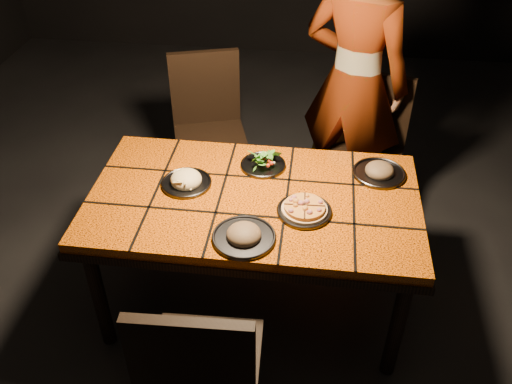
# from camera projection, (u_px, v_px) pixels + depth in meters

# --- Properties ---
(room_shell) EXTENTS (6.04, 7.04, 3.08)m
(room_shell) POSITION_uv_depth(u_px,v_px,m) (253.00, 48.00, 2.16)
(room_shell) COLOR black
(room_shell) RESTS_ON ground
(dining_table) EXTENTS (1.62, 0.92, 0.75)m
(dining_table) POSITION_uv_depth(u_px,v_px,m) (254.00, 208.00, 2.67)
(dining_table) COLOR #D85B06
(dining_table) RESTS_ON ground
(chair_near) EXTENTS (0.46, 0.46, 0.98)m
(chair_near) POSITION_uv_depth(u_px,v_px,m) (200.00, 369.00, 2.07)
(chair_near) COLOR black
(chair_near) RESTS_ON ground
(chair_far_left) EXTENTS (0.57, 0.57, 1.00)m
(chair_far_left) POSITION_uv_depth(u_px,v_px,m) (208.00, 120.00, 3.55)
(chair_far_left) COLOR black
(chair_far_left) RESTS_ON ground
(chair_far_right) EXTENTS (0.53, 0.53, 0.95)m
(chair_far_right) POSITION_uv_depth(u_px,v_px,m) (369.00, 140.00, 3.40)
(chair_far_right) COLOR black
(chair_far_right) RESTS_ON ground
(diner) EXTENTS (0.78, 0.66, 1.81)m
(diner) POSITION_uv_depth(u_px,v_px,m) (354.00, 83.00, 3.23)
(diner) COLOR brown
(diner) RESTS_ON ground
(plate_pizza) EXTENTS (0.26, 0.26, 0.04)m
(plate_pizza) POSITION_uv_depth(u_px,v_px,m) (304.00, 210.00, 2.51)
(plate_pizza) COLOR #3D3D42
(plate_pizza) RESTS_ON dining_table
(plate_pasta) EXTENTS (0.25, 0.25, 0.08)m
(plate_pasta) POSITION_uv_depth(u_px,v_px,m) (186.00, 181.00, 2.68)
(plate_pasta) COLOR #3D3D42
(plate_pasta) RESTS_ON dining_table
(plate_salad) EXTENTS (0.24, 0.24, 0.07)m
(plate_salad) POSITION_uv_depth(u_px,v_px,m) (263.00, 162.00, 2.80)
(plate_salad) COLOR #3D3D42
(plate_salad) RESTS_ON dining_table
(plate_mushroom_a) EXTENTS (0.28, 0.28, 0.09)m
(plate_mushroom_a) POSITION_uv_depth(u_px,v_px,m) (244.00, 235.00, 2.37)
(plate_mushroom_a) COLOR #3D3D42
(plate_mushroom_a) RESTS_ON dining_table
(plate_mushroom_b) EXTENTS (0.27, 0.27, 0.09)m
(plate_mushroom_b) POSITION_uv_depth(u_px,v_px,m) (379.00, 171.00, 2.75)
(plate_mushroom_b) COLOR #3D3D42
(plate_mushroom_b) RESTS_ON dining_table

